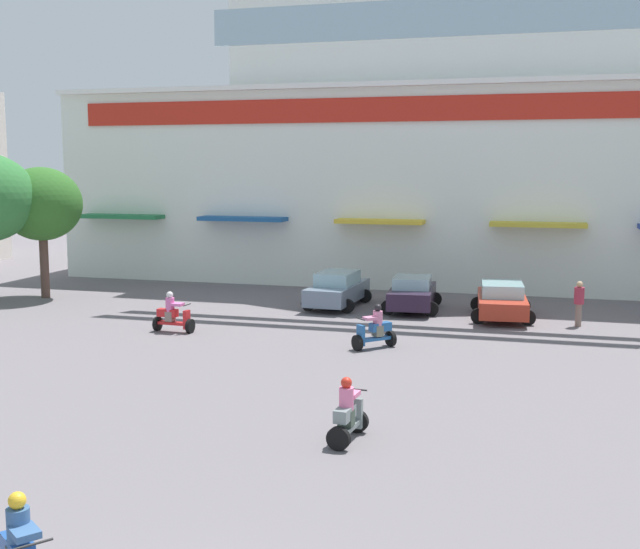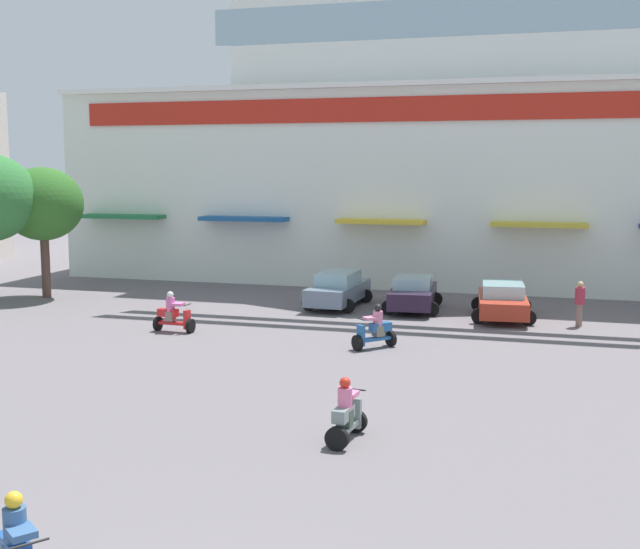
{
  "view_description": "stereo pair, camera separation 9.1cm",
  "coord_description": "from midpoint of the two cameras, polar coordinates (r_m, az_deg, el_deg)",
  "views": [
    {
      "loc": [
        4.21,
        -8.07,
        6.05
      ],
      "look_at": [
        -2.79,
        16.59,
        2.55
      ],
      "focal_mm": 45.26,
      "sensor_mm": 36.0,
      "label": 1
    },
    {
      "loc": [
        4.3,
        -8.05,
        6.05
      ],
      "look_at": [
        -2.79,
        16.59,
        2.55
      ],
      "focal_mm": 45.26,
      "sensor_mm": 36.0,
      "label": 2
    }
  ],
  "objects": [
    {
      "name": "pedestrian_1",
      "position": [
        31.77,
        17.77,
        -1.78
      ],
      "size": [
        0.51,
        0.51,
        1.72
      ],
      "color": "#81665A",
      "rests_on": "ground"
    },
    {
      "name": "plaza_tree_0",
      "position": [
        38.67,
        -19.15,
        4.7
      ],
      "size": [
        3.61,
        3.64,
        5.95
      ],
      "color": "brown",
      "rests_on": "ground"
    },
    {
      "name": "parked_car_0",
      "position": [
        34.5,
        1.16,
        -1.04
      ],
      "size": [
        2.44,
        4.42,
        1.52
      ],
      "color": "slate",
      "rests_on": "ground"
    },
    {
      "name": "ground_plane",
      "position": [
        22.32,
        4.29,
        -7.97
      ],
      "size": [
        128.0,
        128.0,
        0.0
      ],
      "primitive_type": "plane",
      "color": "slate"
    },
    {
      "name": "scooter_rider_1",
      "position": [
        17.94,
        1.83,
        -9.86
      ],
      "size": [
        0.65,
        1.44,
        1.48
      ],
      "color": "black",
      "rests_on": "ground"
    },
    {
      "name": "scooter_rider_3",
      "position": [
        26.79,
        3.81,
        -3.94
      ],
      "size": [
        1.4,
        1.42,
        1.48
      ],
      "color": "black",
      "rests_on": "ground"
    },
    {
      "name": "scooter_rider_5",
      "position": [
        29.83,
        -10.45,
        -2.85
      ],
      "size": [
        1.51,
        0.61,
        1.49
      ],
      "color": "black",
      "rests_on": "ground"
    },
    {
      "name": "colonial_building",
      "position": [
        43.53,
        10.39,
        10.6
      ],
      "size": [
        41.73,
        14.33,
        19.81
      ],
      "color": "white",
      "rests_on": "ground"
    },
    {
      "name": "parked_car_1",
      "position": [
        33.86,
        6.46,
        -1.32
      ],
      "size": [
        2.54,
        4.13,
        1.42
      ],
      "color": "#291B2F",
      "rests_on": "ground"
    },
    {
      "name": "parked_car_2",
      "position": [
        32.74,
        12.66,
        -1.78
      ],
      "size": [
        2.7,
        4.51,
        1.42
      ],
      "color": "red",
      "rests_on": "ground"
    }
  ]
}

